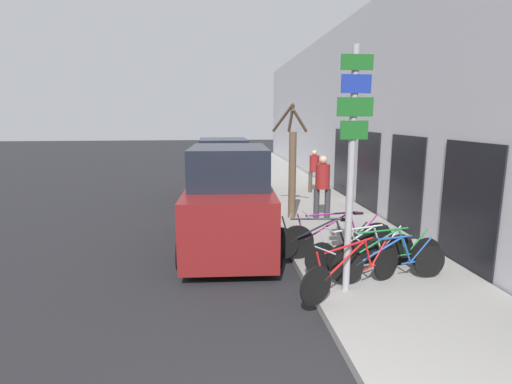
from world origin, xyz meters
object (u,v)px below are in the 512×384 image
at_px(parked_car_0, 229,202).
at_px(pedestrian_near, 323,183).
at_px(bicycle_3, 361,251).
at_px(street_tree, 292,166).
at_px(bicycle_0, 354,270).
at_px(parked_car_1, 223,172).
at_px(pedestrian_far, 314,168).
at_px(bicycle_4, 323,242).
at_px(bicycle_5, 337,238).
at_px(bicycle_2, 386,254).
at_px(signpost, 351,162).
at_px(bicycle_1, 390,262).

height_order(parked_car_0, pedestrian_near, parked_car_0).
xyz_separation_m(bicycle_3, street_tree, (-0.53, 4.19, 1.11)).
distance_m(bicycle_0, parked_car_1, 8.88).
height_order(pedestrian_far, street_tree, street_tree).
bearing_deg(bicycle_4, pedestrian_far, 1.82).
bearing_deg(parked_car_1, bicycle_4, -76.40).
xyz_separation_m(bicycle_5, pedestrian_far, (1.33, 7.23, 0.53)).
relative_size(bicycle_2, street_tree, 0.70).
xyz_separation_m(bicycle_5, parked_car_0, (-2.17, 1.32, 0.52)).
height_order(bicycle_5, pedestrian_near, pedestrian_near).
height_order(bicycle_2, bicycle_4, bicycle_4).
bearing_deg(signpost, pedestrian_far, 79.28).
height_order(bicycle_1, pedestrian_near, pedestrian_near).
bearing_deg(pedestrian_near, bicycle_4, 91.21).
bearing_deg(bicycle_5, bicycle_1, -158.55).
relative_size(signpost, parked_car_1, 0.92).
height_order(bicycle_1, bicycle_3, bicycle_3).
xyz_separation_m(bicycle_0, bicycle_1, (0.78, 0.35, -0.02)).
relative_size(bicycle_2, pedestrian_far, 1.40).
bearing_deg(bicycle_2, pedestrian_far, -10.57).
height_order(bicycle_5, street_tree, street_tree).
bearing_deg(parked_car_0, bicycle_2, -36.01).
bearing_deg(parked_car_0, pedestrian_far, 62.03).
xyz_separation_m(signpost, bicycle_0, (0.11, -0.04, -1.80)).
xyz_separation_m(bicycle_4, parked_car_1, (-1.81, 7.20, 0.47)).
bearing_deg(bicycle_0, parked_car_0, 4.30).
height_order(bicycle_5, parked_car_0, parked_car_0).
distance_m(bicycle_2, pedestrian_near, 4.16).
distance_m(parked_car_1, pedestrian_near, 4.69).
height_order(bicycle_2, street_tree, street_tree).
bearing_deg(bicycle_2, bicycle_4, 48.19).
height_order(parked_car_1, pedestrian_far, parked_car_1).
xyz_separation_m(parked_car_0, pedestrian_far, (3.50, 5.91, 0.01)).
height_order(signpost, bicycle_4, signpost).
bearing_deg(pedestrian_near, bicycle_3, 101.67).
bearing_deg(bicycle_2, bicycle_1, 159.76).
distance_m(bicycle_1, pedestrian_far, 8.59).
xyz_separation_m(signpost, parked_car_0, (-1.83, 2.93, -1.24)).
xyz_separation_m(bicycle_4, street_tree, (0.06, 3.66, 1.10)).
distance_m(signpost, bicycle_4, 2.27).
bearing_deg(parked_car_0, signpost, -55.32).
height_order(bicycle_4, bicycle_5, bicycle_5).
bearing_deg(bicycle_5, parked_car_0, 57.46).
bearing_deg(bicycle_4, signpost, -164.88).
distance_m(bicycle_2, bicycle_4, 1.23).
distance_m(bicycle_2, street_tree, 4.62).
distance_m(signpost, pedestrian_near, 4.99).
xyz_separation_m(bicycle_1, bicycle_2, (0.10, 0.37, 0.01)).
height_order(bicycle_0, bicycle_2, bicycle_0).
height_order(parked_car_0, parked_car_1, parked_car_0).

